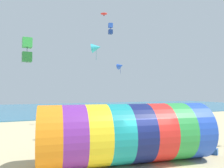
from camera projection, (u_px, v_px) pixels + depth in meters
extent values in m
plane|color=#CCBA8C|center=(142.00, 166.00, 11.15)|extent=(120.00, 120.00, 0.00)
cube|color=teal|center=(46.00, 109.00, 48.61)|extent=(120.00, 40.00, 0.10)
cylinder|color=orange|center=(50.00, 137.00, 10.64)|extent=(1.55, 3.27, 3.15)
cylinder|color=purple|center=(73.00, 136.00, 10.95)|extent=(1.55, 3.27, 3.15)
cylinder|color=yellow|center=(96.00, 135.00, 11.27)|extent=(1.55, 3.27, 3.15)
cylinder|color=teal|center=(117.00, 134.00, 11.58)|extent=(1.55, 3.27, 3.15)
cylinder|color=navy|center=(137.00, 133.00, 11.89)|extent=(1.55, 3.27, 3.15)
cylinder|color=red|center=(156.00, 132.00, 12.20)|extent=(1.55, 3.27, 3.15)
cylinder|color=green|center=(174.00, 131.00, 12.51)|extent=(1.55, 3.27, 3.15)
cylinder|color=blue|center=(191.00, 130.00, 12.83)|extent=(1.55, 3.27, 3.15)
cylinder|color=black|center=(199.00, 129.00, 12.99)|extent=(0.44, 2.88, 2.90)
cylinder|color=#726651|center=(203.00, 146.00, 13.67)|extent=(0.24, 0.24, 0.87)
cube|color=white|center=(203.00, 133.00, 13.70)|extent=(0.36, 0.42, 0.65)
sphere|color=tan|center=(203.00, 126.00, 13.72)|extent=(0.23, 0.23, 0.23)
cone|color=blue|center=(120.00, 66.00, 29.74)|extent=(1.15, 1.21, 0.94)
cylinder|color=navy|center=(120.00, 71.00, 29.72)|extent=(0.03, 0.03, 0.87)
ellipsoid|color=red|center=(104.00, 14.00, 25.31)|extent=(0.87, 0.66, 0.34)
cube|color=maroon|center=(104.00, 15.00, 25.30)|extent=(0.11, 0.07, 0.20)
cube|color=blue|center=(110.00, 25.00, 17.10)|extent=(0.36, 0.36, 0.34)
cube|color=navy|center=(110.00, 32.00, 17.08)|extent=(0.36, 0.36, 0.34)
cylinder|color=black|center=(110.00, 29.00, 17.09)|extent=(0.02, 0.02, 0.90)
cone|color=#2DB2C6|center=(96.00, 48.00, 23.41)|extent=(1.48, 1.43, 1.14)
cylinder|color=#1B6B77|center=(96.00, 55.00, 23.38)|extent=(0.03, 0.03, 1.09)
cube|color=green|center=(27.00, 43.00, 13.01)|extent=(0.57, 0.57, 0.57)
cube|color=#1E642A|center=(27.00, 57.00, 12.98)|extent=(0.57, 0.57, 0.57)
cylinder|color=black|center=(27.00, 50.00, 12.99)|extent=(0.02, 0.02, 1.52)
cylinder|color=#726651|center=(92.00, 132.00, 18.49)|extent=(0.24, 0.24, 0.85)
cube|color=red|center=(92.00, 123.00, 18.52)|extent=(0.37, 0.24, 0.64)
sphere|color=beige|center=(92.00, 117.00, 18.54)|extent=(0.23, 0.23, 0.23)
cylinder|color=black|center=(145.00, 123.00, 23.24)|extent=(0.24, 0.24, 0.87)
cube|color=#2D4CA5|center=(145.00, 116.00, 23.26)|extent=(0.38, 0.42, 0.65)
sphere|color=tan|center=(145.00, 112.00, 23.28)|extent=(0.24, 0.24, 0.24)
cube|color=#2659B2|center=(213.00, 151.00, 13.28)|extent=(0.58, 0.63, 0.36)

